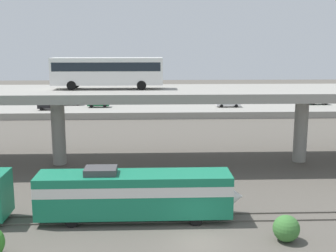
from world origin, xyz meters
name	(u,v)px	position (x,y,z in m)	size (l,w,h in m)	color
ground_plane	(200,242)	(0.00, 0.00, 0.00)	(260.00, 260.00, 0.00)	#565149
rail_strip_near	(195,222)	(0.00, 3.27, 0.06)	(110.00, 0.12, 0.12)	#59544C
rail_strip_far	(194,214)	(0.00, 4.73, 0.06)	(110.00, 0.12, 0.12)	#59544C
train_locomotive	(144,192)	(-3.89, 4.00, 2.19)	(15.70, 3.04, 4.18)	#197A56
highway_overpass	(181,96)	(0.00, 20.00, 7.65)	(96.00, 10.96, 8.39)	gray
transit_bus_on_overpass	(107,70)	(-8.03, 20.17, 10.45)	(12.00, 2.68, 3.40)	silver
pier_parking_lot	(169,110)	(0.00, 55.00, 0.61)	(77.88, 13.53, 1.21)	gray
parked_car_0	(228,103)	(11.48, 54.58, 1.99)	(4.54, 1.93, 1.50)	silver
parked_car_1	(318,101)	(29.88, 57.21, 1.98)	(4.15, 1.83, 1.50)	#0C4C26
parked_car_2	(49,106)	(-22.03, 52.25, 1.98)	(4.10, 1.95, 1.50)	black
parked_car_3	(99,103)	(-13.35, 55.18, 1.98)	(4.08, 1.83, 1.50)	#0C4C26
parked_car_4	(71,101)	(-19.09, 58.25, 1.98)	(4.22, 1.84, 1.50)	silver
harbor_water	(165,98)	(0.00, 78.00, 0.00)	(140.00, 36.00, 0.01)	#2D5170
shrub_right	(286,228)	(5.89, -0.10, 0.92)	(1.84, 1.84, 1.84)	#3C7735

